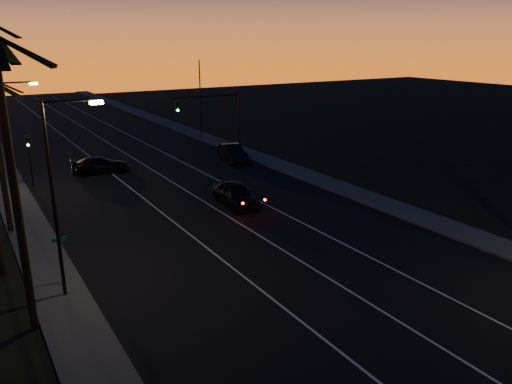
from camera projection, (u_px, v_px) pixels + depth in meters
road at (194, 201)px, 36.48m from camera, size 20.00×170.00×0.01m
sidewalk_left at (29, 229)px, 30.90m from camera, size 2.40×170.00×0.16m
sidewalk_right at (316, 178)px, 42.02m from camera, size 2.40×170.00×0.16m
lane_stripe_left at (155, 207)px, 34.99m from camera, size 0.12×160.00×0.01m
lane_stripe_mid at (200, 199)px, 36.73m from camera, size 0.12×160.00×0.01m
lane_stripe_right at (242, 192)px, 38.46m from camera, size 0.12×160.00×0.01m
palm_near at (10, 160)px, 18.35m from camera, size 4.25×4.16×11.53m
streetlight_left_near at (59, 185)px, 21.44m from camera, size 2.55×0.26×9.00m
streetlight_left_far at (11, 129)px, 36.23m from camera, size 2.55×0.26×8.50m
street_sign at (62, 255)px, 23.28m from camera, size 0.70×0.06×2.60m
signal_mast at (217, 112)px, 46.78m from camera, size 7.10×0.41×7.00m
signal_post at (29, 151)px, 39.08m from camera, size 0.28×0.37×4.20m
far_pole_right at (200, 100)px, 58.59m from camera, size 0.14×0.14×9.00m
lead_car at (236, 194)px, 35.29m from camera, size 2.28×5.48×1.64m
right_car at (232, 153)px, 47.92m from camera, size 2.49×5.16×1.63m
cross_car at (101, 165)px, 43.79m from camera, size 5.26×2.89×1.44m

